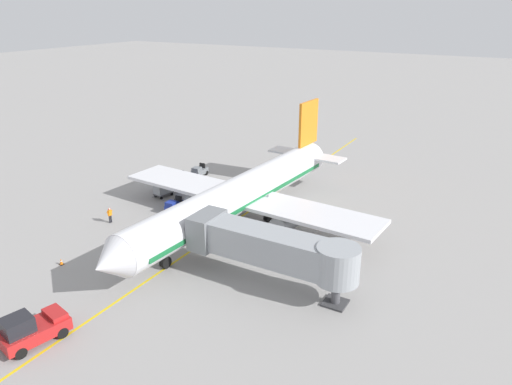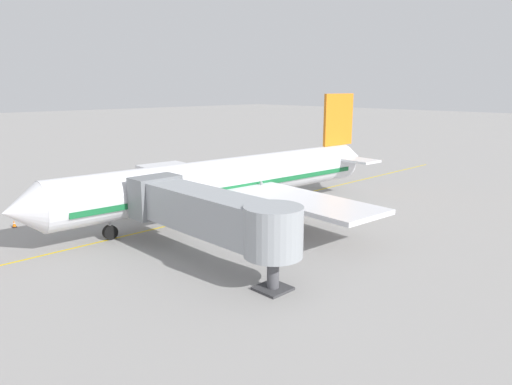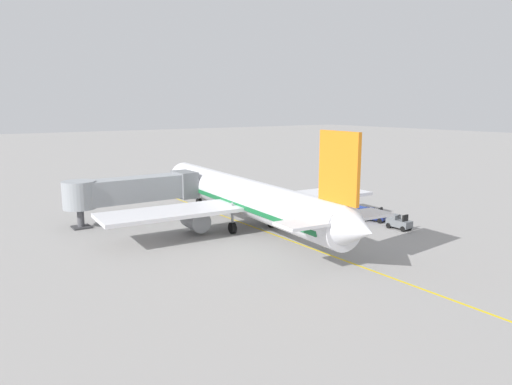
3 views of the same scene
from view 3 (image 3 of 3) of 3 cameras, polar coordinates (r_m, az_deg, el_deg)
name	(u,v)px [view 3 (image 3 of 3)]	position (r m, az deg, el deg)	size (l,w,h in m)	color
ground_plane	(247,224)	(50.93, -1.14, -3.85)	(400.00, 400.00, 0.00)	gray
gate_lead_in_line	(247,224)	(50.93, -1.14, -3.85)	(0.24, 80.00, 0.01)	gold
parked_airliner	(244,197)	(49.35, -1.45, -0.52)	(30.27, 37.34, 10.63)	silver
jet_bridge	(133,190)	(53.71, -14.53, 0.33)	(14.64, 3.50, 4.98)	#93999E
pushback_tractor	(168,184)	(71.38, -10.53, 0.99)	(3.13, 4.78, 2.40)	#B21E1E
baggage_tug_lead	(374,215)	(53.80, 13.90, -2.61)	(1.93, 2.75, 1.62)	navy
baggage_tug_trailing	(295,209)	(55.43, 4.64, -1.96)	(1.37, 2.54, 1.62)	#1E339E
baggage_tug_spare	(398,222)	(51.09, 16.69, -3.42)	(1.39, 2.56, 1.62)	slate
baggage_cart_front	(339,207)	(55.92, 9.86, -1.72)	(1.64, 2.97, 1.58)	#4C4C51
baggage_cart_second_in_train	(356,212)	(53.73, 11.94, -2.28)	(1.64, 2.97, 1.58)	#4C4C51
ground_crew_wing_walker	(251,202)	(58.14, -0.61, -1.10)	(0.72, 0.34, 1.69)	#232328
ground_crew_loader	(283,213)	(52.25, 3.24, -2.42)	(0.72, 0.32, 1.69)	#232328
ground_crew_marshaller	(291,196)	(62.26, 4.25, -0.36)	(0.27, 0.73, 1.69)	#232328
safety_cone_nose_left	(235,199)	(63.05, -2.53, -0.82)	(0.36, 0.36, 0.59)	black
safety_cone_nose_right	(238,193)	(67.72, -2.15, -0.04)	(0.36, 0.36, 0.59)	black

